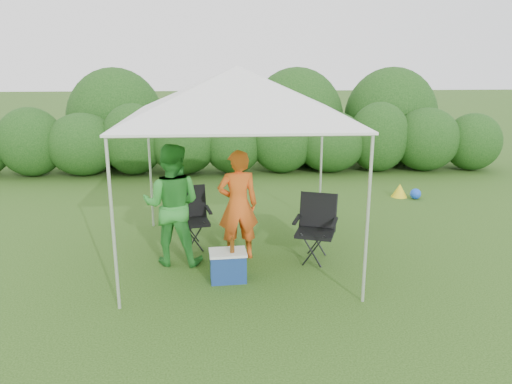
{
  "coord_description": "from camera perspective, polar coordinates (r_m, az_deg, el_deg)",
  "views": [
    {
      "loc": [
        -0.17,
        -6.55,
        3.0
      ],
      "look_at": [
        0.25,
        0.4,
        1.05
      ],
      "focal_mm": 35.0,
      "sensor_mm": 36.0,
      "label": 1
    }
  ],
  "objects": [
    {
      "name": "ground",
      "position": [
        7.2,
        -1.8,
        -8.97
      ],
      "size": [
        70.0,
        70.0,
        0.0
      ],
      "primitive_type": "plane",
      "color": "#34581B"
    },
    {
      "name": "hedge",
      "position": [
        12.74,
        -2.64,
        5.78
      ],
      "size": [
        14.04,
        1.53,
        1.8
      ],
      "color": "#204A17",
      "rests_on": "ground"
    },
    {
      "name": "canopy",
      "position": [
        7.07,
        -2.1,
        11.28
      ],
      "size": [
        3.1,
        3.1,
        2.83
      ],
      "color": "silver",
      "rests_on": "ground"
    },
    {
      "name": "chair_right",
      "position": [
        7.48,
        6.91,
        -3.55
      ],
      "size": [
        0.72,
        0.69,
        0.98
      ],
      "rotation": [
        0.0,
        0.0,
        -0.33
      ],
      "color": "black",
      "rests_on": "ground"
    },
    {
      "name": "chair_left",
      "position": [
        7.99,
        -7.48,
        -2.4
      ],
      "size": [
        0.67,
        0.63,
        0.96
      ],
      "rotation": [
        0.0,
        0.0,
        0.21
      ],
      "color": "black",
      "rests_on": "ground"
    },
    {
      "name": "man",
      "position": [
        7.37,
        -2.08,
        -1.5
      ],
      "size": [
        0.65,
        0.47,
        1.66
      ],
      "primitive_type": "imported",
      "rotation": [
        0.0,
        0.0,
        3.27
      ],
      "color": "#E6571A",
      "rests_on": "ground"
    },
    {
      "name": "woman",
      "position": [
        7.28,
        -9.58,
        -1.44
      ],
      "size": [
        0.94,
        0.78,
        1.78
      ],
      "primitive_type": "imported",
      "rotation": [
        0.0,
        0.0,
        3.01
      ],
      "color": "green",
      "rests_on": "ground"
    },
    {
      "name": "cooler",
      "position": [
        6.85,
        -3.22,
        -8.39
      ],
      "size": [
        0.52,
        0.4,
        0.42
      ],
      "rotation": [
        0.0,
        0.0,
        0.08
      ],
      "color": "navy",
      "rests_on": "ground"
    },
    {
      "name": "bottle",
      "position": [
        6.69,
        -2.74,
        -6.02
      ],
      "size": [
        0.06,
        0.06,
        0.23
      ],
      "primitive_type": "cylinder",
      "color": "#592D0C",
      "rests_on": "cooler"
    },
    {
      "name": "lawn_toy",
      "position": [
        11.14,
        16.52,
        0.08
      ],
      "size": [
        0.57,
        0.47,
        0.28
      ],
      "color": "yellow",
      "rests_on": "ground"
    }
  ]
}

